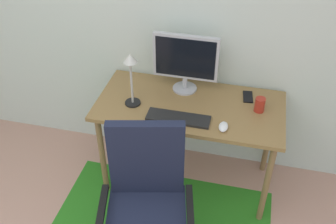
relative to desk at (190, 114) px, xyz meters
name	(u,v)px	position (x,y,z in m)	size (l,w,h in m)	color
wall_back	(133,4)	(-0.52, 0.39, 0.62)	(6.00, 0.10, 2.60)	silver
desk	(190,114)	(0.00, 0.00, 0.00)	(1.33, 0.64, 0.77)	olive
monitor	(186,60)	(-0.07, 0.18, 0.34)	(0.47, 0.18, 0.44)	#B2B2B7
keyboard	(178,118)	(-0.04, -0.18, 0.09)	(0.43, 0.13, 0.02)	black
computer_mouse	(223,127)	(0.26, -0.21, 0.10)	(0.06, 0.10, 0.03)	white
coffee_cup	(260,105)	(0.48, 0.04, 0.14)	(0.07, 0.07, 0.10)	#A4281B
cell_phone	(248,97)	(0.39, 0.18, 0.09)	(0.07, 0.14, 0.01)	black
desk_lamp	(131,71)	(-0.40, -0.09, 0.35)	(0.11, 0.11, 0.40)	black
office_chair	(147,218)	(-0.11, -0.76, -0.26)	(0.61, 0.57, 1.05)	slate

